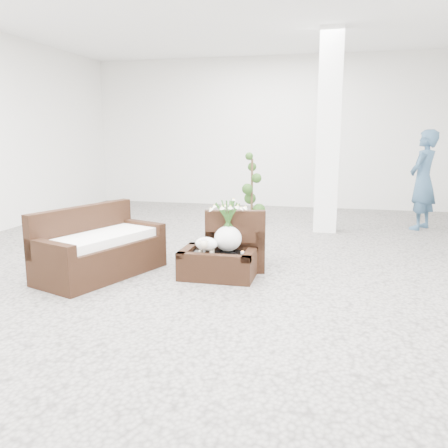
% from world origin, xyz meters
% --- Properties ---
extents(ground, '(11.00, 11.00, 0.00)m').
position_xyz_m(ground, '(0.00, 0.00, 0.00)').
color(ground, gray).
rests_on(ground, ground).
extents(column, '(0.40, 0.40, 3.50)m').
position_xyz_m(column, '(1.20, 2.80, 1.75)').
color(column, white).
rests_on(column, ground).
extents(coffee_table, '(0.90, 0.60, 0.31)m').
position_xyz_m(coffee_table, '(-0.02, -0.35, 0.16)').
color(coffee_table, black).
rests_on(coffee_table, ground).
extents(sheep_figurine, '(0.28, 0.23, 0.21)m').
position_xyz_m(sheep_figurine, '(-0.14, -0.45, 0.42)').
color(sheep_figurine, white).
rests_on(sheep_figurine, coffee_table).
extents(planter_narcissus, '(0.44, 0.44, 0.80)m').
position_xyz_m(planter_narcissus, '(0.08, -0.25, 0.71)').
color(planter_narcissus, white).
rests_on(planter_narcissus, coffee_table).
extents(tealight, '(0.04, 0.04, 0.03)m').
position_xyz_m(tealight, '(0.28, -0.33, 0.33)').
color(tealight, white).
rests_on(tealight, coffee_table).
extents(armchair, '(0.89, 0.87, 0.80)m').
position_xyz_m(armchair, '(0.09, 0.17, 0.40)').
color(armchair, black).
rests_on(armchair, ground).
extents(loveseat, '(1.26, 1.75, 0.85)m').
position_xyz_m(loveseat, '(-1.45, -0.61, 0.42)').
color(loveseat, black).
rests_on(loveseat, ground).
extents(topiary, '(0.36, 0.36, 1.36)m').
position_xyz_m(topiary, '(-0.22, 3.18, 0.68)').
color(topiary, '#203E14').
rests_on(topiary, ground).
extents(shopper, '(0.72, 0.79, 1.81)m').
position_xyz_m(shopper, '(2.90, 3.36, 0.91)').
color(shopper, '#2F4C68').
rests_on(shopper, ground).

